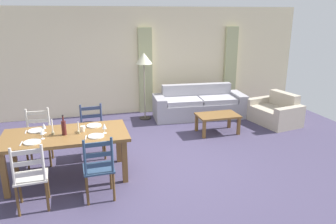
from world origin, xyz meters
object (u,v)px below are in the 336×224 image
Objects in this scene: dining_chair_far_left at (39,137)px; coffee_table at (218,117)px; dining_chair_near_right at (99,168)px; couch at (199,105)px; dining_chair_far_right at (93,131)px; wine_glass_far_left at (44,126)px; armchair_upholstered at (276,113)px; wine_bottle at (64,128)px; dining_chair_near_left at (31,177)px; wine_glass_near_left at (42,132)px; standing_lamp at (144,62)px; coffee_cup_primary at (82,129)px; dining_table at (66,139)px; wine_glass_near_right at (104,127)px.

coffee_table is at bearing 8.54° from dining_chair_far_left.
couch is at bearing 50.16° from dining_chair_near_right.
dining_chair_far_right is 5.96× the size of wine_glass_far_left.
wine_bottle is at bearing -161.80° from armchair_upholstered.
wine_bottle is 3.44m from coffee_table.
couch is 2.59× the size of coffee_table.
dining_chair_near_left is 0.75× the size of armchair_upholstered.
dining_chair_far_left is 5.96× the size of wine_glass_far_left.
dining_chair_near_right is at bearing -58.31° from dining_chair_far_left.
wine_glass_near_left is 0.13× the size of armchair_upholstered.
wine_glass_far_left is at bearing 130.17° from dining_chair_near_right.
standing_lamp reaches higher than coffee_table.
dining_chair_far_right reaches higher than coffee_cup_primary.
dining_table is 1.98× the size of dining_chair_near_left.
dining_chair_near_left is at bearing -150.10° from coffee_table.
wine_bottle is at bearing -104.88° from dining_table.
dining_table is at bearing -172.49° from coffee_cup_primary.
dining_chair_near_left is 1.28m from wine_glass_near_right.
wine_glass_near_right is 0.07× the size of couch.
dining_chair_far_left is 3.65m from coffee_table.
coffee_cup_primary is at bearing -8.48° from wine_glass_far_left.
wine_glass_near_right is (0.15, 0.63, 0.38)m from dining_chair_near_right.
dining_chair_near_left is at bearing -98.21° from wine_glass_far_left.
dining_chair_near_left and dining_chair_far_right have the same top height.
wine_glass_near_left and wine_glass_far_left have the same top height.
wine_bottle is 0.19× the size of standing_lamp.
coffee_table is (3.44, 1.15, -0.51)m from wine_glass_far_left.
standing_lamp reaches higher than dining_chair_far_right.
dining_table is 0.89m from dining_chair_far_left.
dining_table is at bearing -141.78° from couch.
armchair_upholstered is (4.32, 2.30, -0.23)m from dining_chair_near_right.
wine_bottle is (-0.45, 0.73, 0.39)m from dining_chair_near_right.
dining_chair_near_right is 3.04× the size of wine_bottle.
coffee_cup_primary is 0.05× the size of standing_lamp.
dining_chair_far_right is at bearing 60.86° from wine_bottle.
wine_bottle is 0.32m from wine_glass_near_left.
wine_glass_near_right is at bearing -151.04° from coffee_table.
wine_bottle is 1.96× the size of wine_glass_far_left.
dining_chair_near_right is 1.75m from dining_chair_far_left.
dining_chair_far_left is at bearing -177.78° from dining_chair_far_right.
wine_glass_far_left is 0.10× the size of standing_lamp.
dining_chair_near_right is 5.96× the size of wine_glass_near_left.
wine_glass_far_left is 3.35m from standing_lamp.
wine_glass_far_left is 0.13× the size of armchair_upholstered.
wine_glass_near_right is at bearing -134.34° from couch.
wine_glass_near_left is at bearing -127.05° from standing_lamp.
wine_bottle reaches higher than dining_chair_far_right.
wine_glass_near_right is 3.10m from standing_lamp.
wine_bottle is at bearing -58.32° from dining_chair_far_left.
dining_chair_far_left reaches higher than dining_table.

